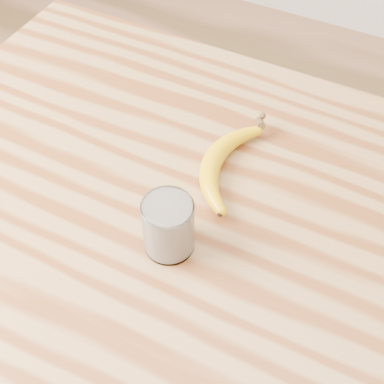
% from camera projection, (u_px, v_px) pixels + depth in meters
% --- Properties ---
extents(table, '(1.20, 0.80, 0.90)m').
position_uv_depth(table, '(213.00, 258.00, 0.95)').
color(table, olive).
rests_on(table, ground).
extents(smoothie_glass, '(0.08, 0.08, 0.10)m').
position_uv_depth(smoothie_glass, '(168.00, 226.00, 0.78)').
color(smoothie_glass, white).
rests_on(smoothie_glass, table).
extents(banana, '(0.13, 0.30, 0.04)m').
position_uv_depth(banana, '(212.00, 160.00, 0.90)').
color(banana, '#D69F05').
rests_on(banana, table).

